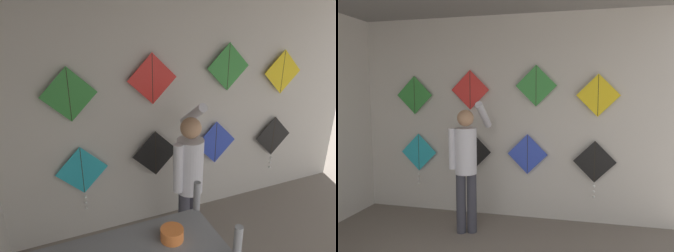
% 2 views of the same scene
% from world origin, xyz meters
% --- Properties ---
extents(back_panel, '(4.90, 0.06, 2.80)m').
position_xyz_m(back_panel, '(0.00, 3.99, 1.40)').
color(back_panel, beige).
rests_on(back_panel, ground).
extents(shopkeeper, '(0.40, 0.62, 1.64)m').
position_xyz_m(shopkeeper, '(-0.26, 3.29, 0.92)').
color(shopkeeper, '#383842').
rests_on(shopkeeper, ground).
extents(kite_0, '(0.55, 0.04, 0.76)m').
position_xyz_m(kite_0, '(-1.23, 3.89, 0.83)').
color(kite_0, '#28B2C6').
extents(kite_1, '(0.55, 0.01, 0.55)m').
position_xyz_m(kite_1, '(-0.39, 3.90, 0.91)').
color(kite_1, black).
extents(kite_2, '(0.55, 0.01, 0.55)m').
position_xyz_m(kite_2, '(0.40, 3.90, 0.91)').
color(kite_2, blue).
extents(kite_3, '(0.55, 0.04, 0.76)m').
position_xyz_m(kite_3, '(1.29, 3.89, 0.81)').
color(kite_3, black).
extents(kite_4, '(0.55, 0.01, 0.55)m').
position_xyz_m(kite_4, '(-1.27, 3.90, 1.71)').
color(kite_4, '#338C38').
extents(kite_5, '(0.55, 0.01, 0.55)m').
position_xyz_m(kite_5, '(-0.41, 3.90, 1.79)').
color(kite_5, red).
extents(kite_6, '(0.55, 0.01, 0.55)m').
position_xyz_m(kite_6, '(0.51, 3.90, 1.84)').
color(kite_6, '#338C38').
extents(kite_7, '(0.55, 0.01, 0.55)m').
position_xyz_m(kite_7, '(1.31, 3.90, 1.71)').
color(kite_7, yellow).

